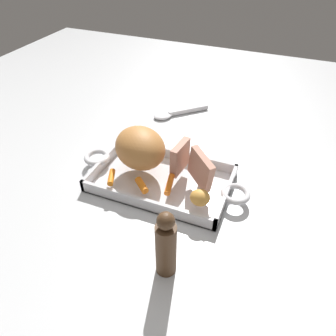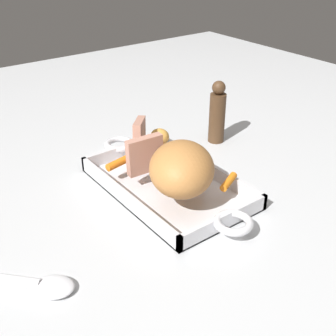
{
  "view_description": "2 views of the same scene",
  "coord_description": "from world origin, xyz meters",
  "px_view_note": "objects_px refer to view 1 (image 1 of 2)",
  "views": [
    {
      "loc": [
        0.25,
        -0.57,
        0.56
      ],
      "look_at": [
        0.03,
        -0.02,
        0.07
      ],
      "focal_mm": 34.22,
      "sensor_mm": 36.0,
      "label": 1
    },
    {
      "loc": [
        -0.61,
        0.45,
        0.48
      ],
      "look_at": [
        -0.03,
        0.02,
        0.07
      ],
      "focal_mm": 45.85,
      "sensor_mm": 36.0,
      "label": 2
    }
  ],
  "objects_px": {
    "roast_slice_outer": "(200,170)",
    "baby_carrot_southeast": "(169,184)",
    "baby_carrot_southwest": "(111,177)",
    "baby_carrot_short": "(203,164)",
    "roasting_dish": "(162,179)",
    "potato_golden_small": "(200,198)",
    "roast_slice_thin": "(180,157)",
    "serving_spoon": "(175,113)",
    "pepper_mill": "(166,245)",
    "pork_roast": "(140,148)",
    "baby_carrot_northeast": "(142,185)"
  },
  "relations": [
    {
      "from": "baby_carrot_short",
      "to": "serving_spoon",
      "type": "xyz_separation_m",
      "value": [
        -0.18,
        0.28,
        -0.03
      ]
    },
    {
      "from": "roasting_dish",
      "to": "potato_golden_small",
      "type": "xyz_separation_m",
      "value": [
        0.12,
        -0.07,
        0.04
      ]
    },
    {
      "from": "pepper_mill",
      "to": "potato_golden_small",
      "type": "bearing_deg",
      "value": 84.8
    },
    {
      "from": "roasting_dish",
      "to": "baby_carrot_southeast",
      "type": "distance_m",
      "value": 0.07
    },
    {
      "from": "serving_spoon",
      "to": "baby_carrot_southwest",
      "type": "bearing_deg",
      "value": 45.51
    },
    {
      "from": "potato_golden_small",
      "to": "roast_slice_outer",
      "type": "bearing_deg",
      "value": 108.15
    },
    {
      "from": "baby_carrot_southwest",
      "to": "serving_spoon",
      "type": "height_order",
      "value": "baby_carrot_southwest"
    },
    {
      "from": "pork_roast",
      "to": "potato_golden_small",
      "type": "relative_size",
      "value": 3.22
    },
    {
      "from": "pork_roast",
      "to": "roast_slice_outer",
      "type": "height_order",
      "value": "pork_roast"
    },
    {
      "from": "baby_carrot_southeast",
      "to": "pepper_mill",
      "type": "distance_m",
      "value": 0.21
    },
    {
      "from": "roasting_dish",
      "to": "pork_roast",
      "type": "xyz_separation_m",
      "value": [
        -0.07,
        0.02,
        0.07
      ]
    },
    {
      "from": "roasting_dish",
      "to": "roast_slice_thin",
      "type": "distance_m",
      "value": 0.08
    },
    {
      "from": "roast_slice_thin",
      "to": "baby_carrot_northeast",
      "type": "distance_m",
      "value": 0.12
    },
    {
      "from": "pork_roast",
      "to": "roast_slice_thin",
      "type": "distance_m",
      "value": 0.11
    },
    {
      "from": "roast_slice_outer",
      "to": "pork_roast",
      "type": "bearing_deg",
      "value": 173.51
    },
    {
      "from": "serving_spoon",
      "to": "pepper_mill",
      "type": "height_order",
      "value": "pepper_mill"
    },
    {
      "from": "pork_roast",
      "to": "roast_slice_outer",
      "type": "relative_size",
      "value": 1.78
    },
    {
      "from": "pork_roast",
      "to": "baby_carrot_southeast",
      "type": "bearing_deg",
      "value": -29.43
    },
    {
      "from": "roasting_dish",
      "to": "baby_carrot_southwest",
      "type": "xyz_separation_m",
      "value": [
        -0.1,
        -0.07,
        0.03
      ]
    },
    {
      "from": "roast_slice_outer",
      "to": "roast_slice_thin",
      "type": "bearing_deg",
      "value": 152.88
    },
    {
      "from": "baby_carrot_southwest",
      "to": "baby_carrot_short",
      "type": "relative_size",
      "value": 0.88
    },
    {
      "from": "baby_carrot_short",
      "to": "serving_spoon",
      "type": "relative_size",
      "value": 0.36
    },
    {
      "from": "roast_slice_outer",
      "to": "baby_carrot_northeast",
      "type": "bearing_deg",
      "value": -150.82
    },
    {
      "from": "pork_roast",
      "to": "serving_spoon",
      "type": "bearing_deg",
      "value": 94.92
    },
    {
      "from": "potato_golden_small",
      "to": "pork_roast",
      "type": "bearing_deg",
      "value": 155.59
    },
    {
      "from": "serving_spoon",
      "to": "roasting_dish",
      "type": "bearing_deg",
      "value": 62.32
    },
    {
      "from": "roast_slice_outer",
      "to": "baby_carrot_southeast",
      "type": "height_order",
      "value": "roast_slice_outer"
    },
    {
      "from": "baby_carrot_southwest",
      "to": "roasting_dish",
      "type": "bearing_deg",
      "value": 34.7
    },
    {
      "from": "serving_spoon",
      "to": "baby_carrot_short",
      "type": "bearing_deg",
      "value": 80.29
    },
    {
      "from": "pork_roast",
      "to": "potato_golden_small",
      "type": "bearing_deg",
      "value": -24.41
    },
    {
      "from": "roasting_dish",
      "to": "pepper_mill",
      "type": "relative_size",
      "value": 2.88
    },
    {
      "from": "baby_carrot_northeast",
      "to": "potato_golden_small",
      "type": "relative_size",
      "value": 1.0
    },
    {
      "from": "roast_slice_outer",
      "to": "baby_carrot_short",
      "type": "height_order",
      "value": "roast_slice_outer"
    },
    {
      "from": "pork_roast",
      "to": "roasting_dish",
      "type": "bearing_deg",
      "value": -13.55
    },
    {
      "from": "baby_carrot_northeast",
      "to": "baby_carrot_short",
      "type": "bearing_deg",
      "value": 49.83
    },
    {
      "from": "baby_carrot_southeast",
      "to": "baby_carrot_northeast",
      "type": "bearing_deg",
      "value": -154.34
    },
    {
      "from": "roast_slice_thin",
      "to": "pepper_mill",
      "type": "height_order",
      "value": "pepper_mill"
    },
    {
      "from": "roast_slice_thin",
      "to": "pepper_mill",
      "type": "bearing_deg",
      "value": -75.12
    },
    {
      "from": "serving_spoon",
      "to": "roast_slice_thin",
      "type": "bearing_deg",
      "value": 69.94
    },
    {
      "from": "baby_carrot_southeast",
      "to": "serving_spoon",
      "type": "xyz_separation_m",
      "value": [
        -0.13,
        0.38,
        -0.03
      ]
    },
    {
      "from": "roasting_dish",
      "to": "baby_carrot_short",
      "type": "distance_m",
      "value": 0.11
    },
    {
      "from": "pork_roast",
      "to": "roast_slice_thin",
      "type": "xyz_separation_m",
      "value": [
        0.1,
        0.01,
        -0.01
      ]
    },
    {
      "from": "roast_slice_outer",
      "to": "baby_carrot_short",
      "type": "relative_size",
      "value": 1.35
    },
    {
      "from": "potato_golden_small",
      "to": "serving_spoon",
      "type": "relative_size",
      "value": 0.27
    },
    {
      "from": "baby_carrot_southeast",
      "to": "baby_carrot_northeast",
      "type": "xyz_separation_m",
      "value": [
        -0.06,
        -0.03,
        0.0
      ]
    },
    {
      "from": "roast_slice_outer",
      "to": "potato_golden_small",
      "type": "relative_size",
      "value": 1.81
    },
    {
      "from": "pork_roast",
      "to": "baby_carrot_short",
      "type": "xyz_separation_m",
      "value": [
        0.16,
        0.04,
        -0.04
      ]
    },
    {
      "from": "baby_carrot_short",
      "to": "potato_golden_small",
      "type": "relative_size",
      "value": 1.34
    },
    {
      "from": "roasting_dish",
      "to": "pepper_mill",
      "type": "xyz_separation_m",
      "value": [
        0.11,
        -0.24,
        0.06
      ]
    },
    {
      "from": "roast_slice_thin",
      "to": "baby_carrot_southeast",
      "type": "height_order",
      "value": "roast_slice_thin"
    }
  ]
}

